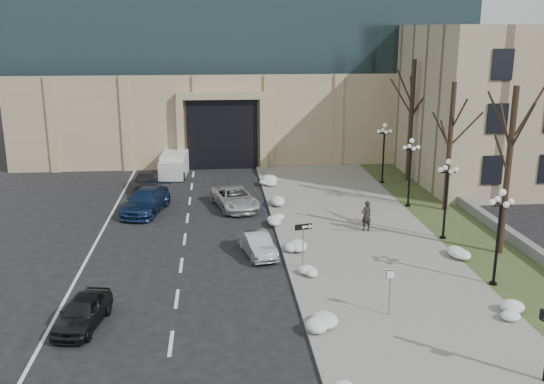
{
  "coord_description": "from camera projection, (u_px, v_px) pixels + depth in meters",
  "views": [
    {
      "loc": [
        -4.59,
        -19.31,
        11.81
      ],
      "look_at": [
        -1.71,
        11.07,
        3.5
      ],
      "focal_mm": 40.0,
      "sensor_mm": 36.0,
      "label": 1
    }
  ],
  "objects": [
    {
      "name": "lamppost_c",
      "position": [
        410.0,
        163.0,
        40.26
      ],
      "size": [
        1.18,
        1.18,
        4.76
      ],
      "color": "black",
      "rests_on": "ground"
    },
    {
      "name": "car_d",
      "position": [
        235.0,
        198.0,
        40.75
      ],
      "size": [
        3.53,
        5.53,
        1.42
      ],
      "primitive_type": "imported",
      "rotation": [
        0.0,
        0.0,
        0.25
      ],
      "color": "silver",
      "rests_on": "ground"
    },
    {
      "name": "keep_sign",
      "position": [
        390.0,
        282.0,
        25.11
      ],
      "size": [
        0.47,
        0.08,
        2.18
      ],
      "rotation": [
        0.0,
        0.0,
        -0.07
      ],
      "color": "slate",
      "rests_on": "ground"
    },
    {
      "name": "snow_clump_h",
      "position": [
        508.0,
        312.0,
        25.33
      ],
      "size": [
        1.1,
        1.6,
        0.36
      ],
      "primitive_type": "ellipsoid",
      "color": "white",
      "rests_on": "sidewalk"
    },
    {
      "name": "ground",
      "position": [
        347.0,
        363.0,
        22.07
      ],
      "size": [
        160.0,
        160.0,
        0.0
      ],
      "primitive_type": "plane",
      "color": "black",
      "rests_on": "ground"
    },
    {
      "name": "car_c",
      "position": [
        146.0,
        201.0,
        39.79
      ],
      "size": [
        3.31,
        5.61,
        1.53
      ],
      "primitive_type": "imported",
      "rotation": [
        0.0,
        0.0,
        -0.24
      ],
      "color": "navy",
      "rests_on": "ground"
    },
    {
      "name": "tree_far",
      "position": [
        412.0,
        104.0,
        46.38
      ],
      "size": [
        3.2,
        3.2,
        9.5
      ],
      "color": "black",
      "rests_on": "ground"
    },
    {
      "name": "lamppost_a",
      "position": [
        499.0,
        224.0,
        27.78
      ],
      "size": [
        1.18,
        1.18,
        4.76
      ],
      "color": "black",
      "rests_on": "ground"
    },
    {
      "name": "stone_wall",
      "position": [
        479.0,
        214.0,
        38.43
      ],
      "size": [
        0.5,
        30.0,
        0.7
      ],
      "primitive_type": "cube",
      "color": "gray",
      "rests_on": "ground"
    },
    {
      "name": "tree_mid",
      "position": [
        451.0,
        129.0,
        38.86
      ],
      "size": [
        3.2,
        3.2,
        8.5
      ],
      "color": "black",
      "rests_on": "ground"
    },
    {
      "name": "tree_near",
      "position": [
        510.0,
        148.0,
        31.09
      ],
      "size": [
        3.2,
        3.2,
        9.0
      ],
      "color": "black",
      "rests_on": "ground"
    },
    {
      "name": "snow_clump_i",
      "position": [
        457.0,
        255.0,
        31.72
      ],
      "size": [
        1.1,
        1.6,
        0.36
      ],
      "primitive_type": "ellipsoid",
      "color": "white",
      "rests_on": "sidewalk"
    },
    {
      "name": "car_e",
      "position": [
        146.0,
        181.0,
        45.25
      ],
      "size": [
        2.01,
        4.36,
        1.45
      ],
      "primitive_type": "imported",
      "rotation": [
        0.0,
        0.0,
        0.07
      ],
      "color": "#29282D",
      "rests_on": "ground"
    },
    {
      "name": "snow_clump_e",
      "position": [
        280.0,
        220.0,
        37.51
      ],
      "size": [
        1.1,
        1.6,
        0.36
      ],
      "primitive_type": "ellipsoid",
      "color": "white",
      "rests_on": "sidewalk"
    },
    {
      "name": "snow_clump_g",
      "position": [
        267.0,
        183.0,
        46.46
      ],
      "size": [
        1.1,
        1.6,
        0.36
      ],
      "primitive_type": "ellipsoid",
      "color": "white",
      "rests_on": "sidewalk"
    },
    {
      "name": "sidewalk",
      "position": [
        355.0,
        233.0,
        35.82
      ],
      "size": [
        9.0,
        40.0,
        0.12
      ],
      "primitive_type": "cube",
      "color": "gray",
      "rests_on": "ground"
    },
    {
      "name": "lamppost_b",
      "position": [
        447.0,
        188.0,
        34.02
      ],
      "size": [
        1.18,
        1.18,
        4.76
      ],
      "color": "black",
      "rests_on": "ground"
    },
    {
      "name": "car_a",
      "position": [
        83.0,
        312.0,
        24.59
      ],
      "size": [
        2.16,
        3.98,
        1.29
      ],
      "primitive_type": "imported",
      "rotation": [
        0.0,
        0.0,
        -0.18
      ],
      "color": "black",
      "rests_on": "ground"
    },
    {
      "name": "snow_clump_c",
      "position": [
        306.0,
        274.0,
        29.21
      ],
      "size": [
        1.1,
        1.6,
        0.36
      ],
      "primitive_type": "ellipsoid",
      "color": "white",
      "rests_on": "sidewalk"
    },
    {
      "name": "pedestrian",
      "position": [
        366.0,
        216.0,
        35.86
      ],
      "size": [
        0.77,
        0.62,
        1.82
      ],
      "primitive_type": "imported",
      "rotation": [
        0.0,
        0.0,
        3.46
      ],
      "color": "black",
      "rests_on": "sidewalk"
    },
    {
      "name": "grass_strip",
      "position": [
        461.0,
        230.0,
        36.41
      ],
      "size": [
        4.0,
        40.0,
        0.1
      ],
      "primitive_type": "cube",
      "color": "#344120",
      "rests_on": "ground"
    },
    {
      "name": "snow_clump_f",
      "position": [
        272.0,
        201.0,
        41.6
      ],
      "size": [
        1.1,
        1.6,
        0.36
      ],
      "primitive_type": "ellipsoid",
      "color": "white",
      "rests_on": "sidewalk"
    },
    {
      "name": "curb",
      "position": [
        279.0,
        235.0,
        35.41
      ],
      "size": [
        0.3,
        40.0,
        0.14
      ],
      "primitive_type": "cube",
      "color": "gray",
      "rests_on": "ground"
    },
    {
      "name": "snow_clump_d",
      "position": [
        294.0,
        247.0,
        32.9
      ],
      "size": [
        1.1,
        1.6,
        0.36
      ],
      "primitive_type": "ellipsoid",
      "color": "white",
      "rests_on": "sidewalk"
    },
    {
      "name": "car_b",
      "position": [
        257.0,
        244.0,
        32.34
      ],
      "size": [
        2.09,
        3.91,
        1.22
      ],
      "primitive_type": "imported",
      "rotation": [
        0.0,
        0.0,
        0.22
      ],
      "color": "#B2B5BA",
      "rests_on": "ground"
    },
    {
      "name": "lamppost_d",
      "position": [
        384.0,
        145.0,
        46.51
      ],
      "size": [
        1.18,
        1.18,
        4.76
      ],
      "color": "black",
      "rests_on": "ground"
    },
    {
      "name": "box_truck",
      "position": [
        175.0,
        164.0,
        50.18
      ],
      "size": [
        2.35,
        5.82,
        1.81
      ],
      "rotation": [
        0.0,
        0.0,
        -0.07
      ],
      "color": "silver",
      "rests_on": "ground"
    },
    {
      "name": "snow_clump_b",
      "position": [
        320.0,
        327.0,
        24.06
      ],
      "size": [
        1.1,
        1.6,
        0.36
      ],
      "primitive_type": "ellipsoid",
      "color": "white",
      "rests_on": "sidewalk"
    },
    {
      "name": "one_way_sign",
      "position": [
        306.0,
        232.0,
        29.92
      ],
      "size": [
        0.93,
        0.31,
        2.46
      ],
      "rotation": [
        0.0,
        0.0,
        0.22
      ],
      "color": "slate",
      "rests_on": "ground"
    },
    {
      "name": "classical_building",
      "position": [
        542.0,
        101.0,
        49.37
      ],
      "size": [
        22.0,
        18.12,
        12.0
      ],
      "color": "tan",
      "rests_on": "ground"
    }
  ]
}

